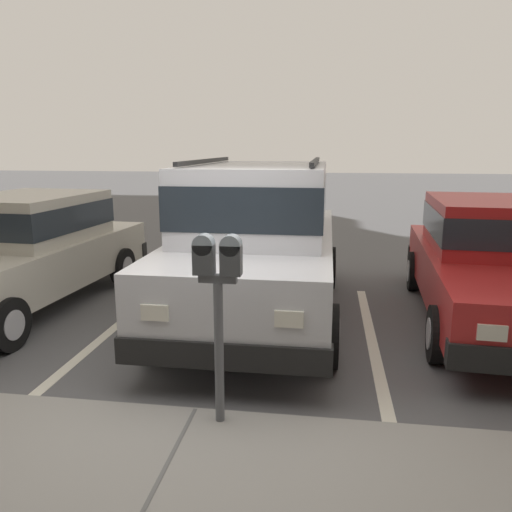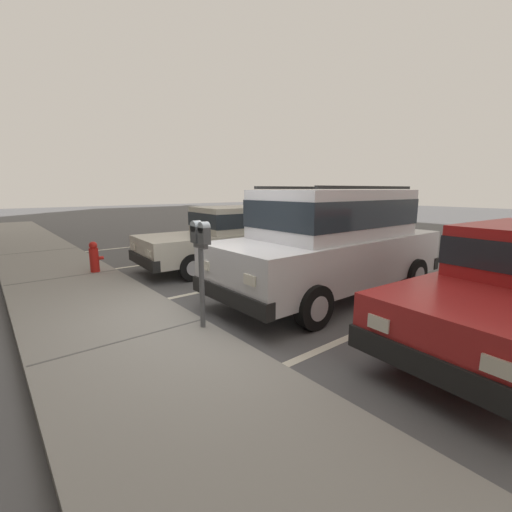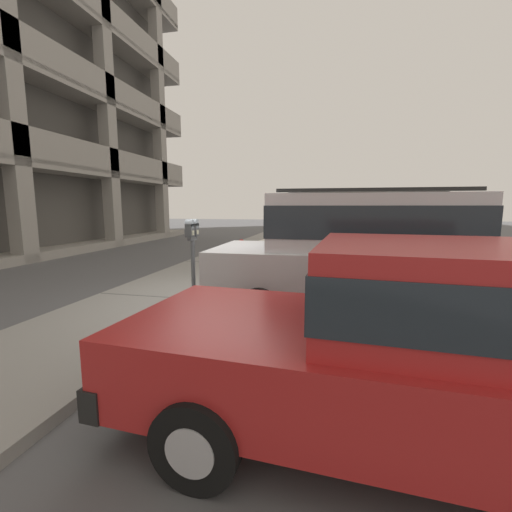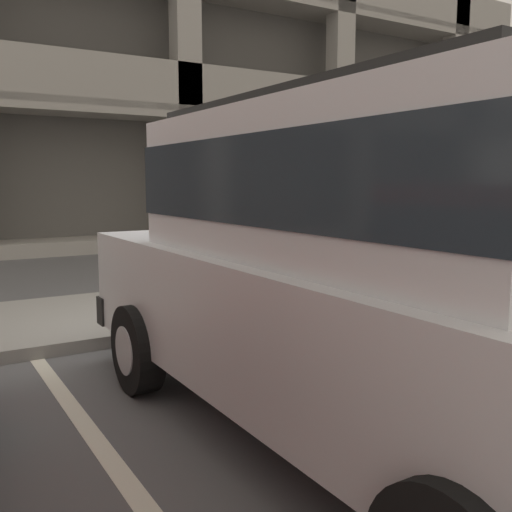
# 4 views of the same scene
# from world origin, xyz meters

# --- Properties ---
(ground_plane) EXTENTS (80.00, 80.00, 0.10)m
(ground_plane) POSITION_xyz_m (0.00, 0.00, -0.05)
(ground_plane) COLOR #565659
(sidewalk) EXTENTS (40.00, 2.20, 0.12)m
(sidewalk) POSITION_xyz_m (0.00, 1.30, 0.06)
(sidewalk) COLOR gray
(sidewalk) RESTS_ON ground_plane
(parking_stall_lines) EXTENTS (12.57, 4.80, 0.01)m
(parking_stall_lines) POSITION_xyz_m (1.56, -1.40, 0.00)
(parking_stall_lines) COLOR silver
(parking_stall_lines) RESTS_ON ground_plane
(silver_suv) EXTENTS (2.02, 4.78, 2.03)m
(silver_suv) POSITION_xyz_m (-0.15, -2.47, 1.09)
(silver_suv) COLOR silver
(silver_suv) RESTS_ON ground_plane
(red_sedan) EXTENTS (2.06, 4.59, 1.54)m
(red_sedan) POSITION_xyz_m (-3.10, -2.69, 0.82)
(red_sedan) COLOR red
(red_sedan) RESTS_ON ground_plane
(dark_hatchback) EXTENTS (2.03, 4.58, 1.54)m
(dark_hatchback) POSITION_xyz_m (3.13, -2.43, 0.82)
(dark_hatchback) COLOR beige
(dark_hatchback) RESTS_ON ground_plane
(parking_meter_near) EXTENTS (0.35, 0.12, 1.46)m
(parking_meter_near) POSITION_xyz_m (-0.23, 0.35, 1.20)
(parking_meter_near) COLOR #595B60
(parking_meter_near) RESTS_ON sidewalk
(fire_hydrant) EXTENTS (0.30, 0.30, 0.70)m
(fire_hydrant) POSITION_xyz_m (4.13, 0.65, 0.46)
(fire_hydrant) COLOR red
(fire_hydrant) RESTS_ON sidewalk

